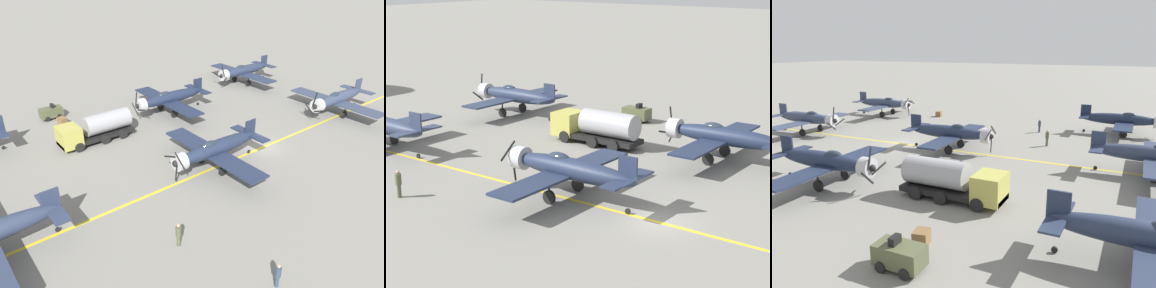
# 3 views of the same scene
# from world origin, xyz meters

# --- Properties ---
(ground_plane) EXTENTS (400.00, 400.00, 0.00)m
(ground_plane) POSITION_xyz_m (0.00, 0.00, 0.00)
(ground_plane) COLOR gray
(taxiway_stripe) EXTENTS (0.30, 160.00, 0.01)m
(taxiway_stripe) POSITION_xyz_m (0.00, 0.00, 0.00)
(taxiway_stripe) COLOR yellow
(taxiway_stripe) RESTS_ON ground
(airplane_mid_right) EXTENTS (12.00, 9.98, 3.76)m
(airplane_mid_right) POSITION_xyz_m (13.59, 1.98, 2.01)
(airplane_mid_right) COLOR #1E2841
(airplane_mid_right) RESTS_ON ground
(airplane_far_right) EXTENTS (12.00, 9.98, 3.80)m
(airplane_far_right) POSITION_xyz_m (16.21, 25.59, 2.01)
(airplane_far_right) COLOR #26304A
(airplane_far_right) RESTS_ON ground
(airplane_mid_center) EXTENTS (12.00, 9.98, 3.65)m
(airplane_mid_center) POSITION_xyz_m (0.02, 6.35, 2.01)
(airplane_mid_center) COLOR #212B45
(airplane_mid_center) RESTS_ON ground
(fuel_tanker) EXTENTS (2.68, 8.00, 2.98)m
(fuel_tanker) POSITION_xyz_m (12.02, 12.62, 1.51)
(fuel_tanker) COLOR black
(fuel_tanker) RESTS_ON ground
(tow_tractor) EXTENTS (1.57, 2.60, 1.79)m
(tow_tractor) POSITION_xyz_m (21.15, 14.23, 0.79)
(tow_tractor) COLOR #515638
(tow_tractor) RESTS_ON ground
(ground_crew_inspecting) EXTENTS (0.40, 0.40, 1.85)m
(ground_crew_inspecting) POSITION_xyz_m (-6.36, 15.26, 1.01)
(ground_crew_inspecting) COLOR #515638
(ground_crew_inspecting) RESTS_ON ground
(supply_crate_by_tanker) EXTENTS (1.17, 1.04, 0.85)m
(supply_crate_by_tanker) POSITION_xyz_m (18.54, 13.91, 0.42)
(supply_crate_by_tanker) COLOR brown
(supply_crate_by_tanker) RESTS_ON ground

